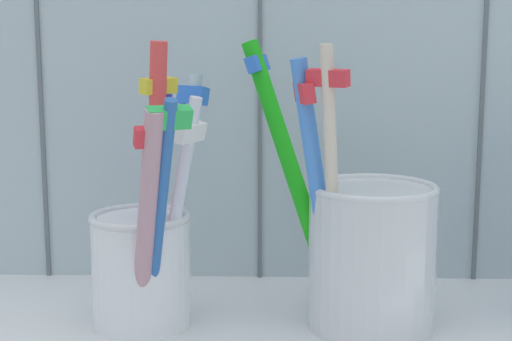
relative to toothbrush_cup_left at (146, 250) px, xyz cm
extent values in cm
cube|color=#B2C1CC|center=(6.84, 11.18, 15.61)|extent=(64.00, 2.00, 45.00)
cube|color=slate|center=(-9.16, 10.08, 15.61)|extent=(0.30, 0.20, 45.00)
cylinder|color=white|center=(-0.38, 0.29, -1.42)|extent=(6.18, 6.18, 6.93)
torus|color=silver|center=(-0.38, 0.29, 2.04)|extent=(6.37, 6.37, 0.50)
cylinder|color=#BF8E9D|center=(0.66, -3.56, 2.44)|extent=(3.38, 6.16, 14.23)
cube|color=#E5333F|center=(1.40, -5.33, 7.84)|extent=(2.17, 1.64, 1.26)
cylinder|color=#343BE0|center=(0.75, 0.54, 2.89)|extent=(2.14, 1.05, 14.84)
cube|color=blue|center=(1.13, 0.56, 8.20)|extent=(1.05, 2.36, 1.17)
cylinder|color=white|center=(2.03, -1.10, 2.58)|extent=(3.77, 2.35, 14.31)
cube|color=white|center=(2.95, -1.54, 7.62)|extent=(2.07, 2.75, 1.21)
cylinder|color=silver|center=(1.83, 3.05, 3.04)|extent=(3.14, 4.39, 15.29)
cube|color=blue|center=(2.59, 4.30, 9.27)|extent=(2.29, 1.99, 1.32)
cylinder|color=#2A61B4|center=(1.36, -3.39, 2.70)|extent=(3.29, 5.84, 14.63)
cube|color=green|center=(2.32, -5.40, 8.89)|extent=(2.69, 2.08, 1.34)
cylinder|color=#ED4040|center=(0.82, -0.96, 4.19)|extent=(2.35, 2.38, 17.44)
cube|color=yellow|center=(1.12, -1.28, 10.26)|extent=(2.22, 2.19, 0.97)
cylinder|color=silver|center=(14.05, 0.29, -0.46)|extent=(7.87, 7.87, 8.86)
torus|color=silver|center=(14.05, 0.29, 3.96)|extent=(7.98, 7.98, 0.50)
cylinder|color=#1ABA16|center=(9.24, 2.48, 4.13)|extent=(7.18, 3.64, 17.61)
cube|color=blue|center=(6.90, 3.39, 11.36)|extent=(1.72, 2.40, 1.19)
cylinder|color=beige|center=(11.38, -1.73, 4.12)|extent=(2.10, 2.70, 17.32)
cube|color=#E5333F|center=(10.98, -2.35, 10.84)|extent=(2.54, 2.02, 1.03)
cylinder|color=#4688EC|center=(10.63, -1.15, 3.70)|extent=(3.81, 1.89, 16.54)
cube|color=#E5333F|center=(9.70, -1.39, 9.92)|extent=(1.38, 2.21, 1.25)
camera|label=1|loc=(8.18, -48.07, 13.65)|focal=56.43mm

